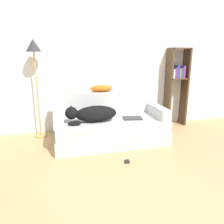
{
  "coord_description": "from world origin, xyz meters",
  "views": [
    {
      "loc": [
        -0.85,
        -1.15,
        1.44
      ],
      "look_at": [
        -0.06,
        2.09,
        0.54
      ],
      "focal_mm": 35.0,
      "sensor_mm": 36.0,
      "label": 1
    }
  ],
  "objects": [
    {
      "name": "floor_lamp",
      "position": [
        -1.22,
        2.72,
        1.39
      ],
      "size": [
        0.25,
        0.25,
        1.66
      ],
      "color": "tan",
      "rests_on": "ground_plane"
    },
    {
      "name": "couch_arm_right",
      "position": [
        0.77,
        2.18,
        0.48
      ],
      "size": [
        0.15,
        0.69,
        0.18
      ],
      "color": "silver",
      "rests_on": "couch"
    },
    {
      "name": "couch",
      "position": [
        -0.06,
        2.18,
        0.19
      ],
      "size": [
        1.81,
        0.88,
        0.39
      ],
      "color": "silver",
      "rests_on": "ground_plane"
    },
    {
      "name": "wall_back",
      "position": [
        0.0,
        2.95,
        1.35
      ],
      "size": [
        7.0,
        0.06,
        2.7
      ],
      "color": "white",
      "rests_on": "ground_plane"
    },
    {
      "name": "power_adapter",
      "position": [
        -0.02,
        1.41,
        0.02
      ],
      "size": [
        0.06,
        0.06,
        0.03
      ],
      "color": "black",
      "rests_on": "ground_plane"
    },
    {
      "name": "dog",
      "position": [
        -0.37,
        2.12,
        0.52
      ],
      "size": [
        0.81,
        0.32,
        0.28
      ],
      "color": "black",
      "rests_on": "couch"
    },
    {
      "name": "laptop",
      "position": [
        0.3,
        2.13,
        0.4
      ],
      "size": [
        0.34,
        0.27,
        0.02
      ],
      "rotation": [
        0.0,
        0.0,
        -0.17
      ],
      "color": "#2D2D30",
      "rests_on": "couch"
    },
    {
      "name": "bookshelf",
      "position": [
        1.44,
        2.77,
        0.89
      ],
      "size": [
        0.4,
        0.26,
        1.54
      ],
      "color": "#4C3823",
      "rests_on": "ground_plane"
    },
    {
      "name": "throw_pillow",
      "position": [
        -0.14,
        2.55,
        0.85
      ],
      "size": [
        0.4,
        0.2,
        0.12
      ],
      "color": "orange",
      "rests_on": "couch_backrest"
    },
    {
      "name": "couch_backrest",
      "position": [
        -0.06,
        2.55,
        0.59
      ],
      "size": [
        1.77,
        0.15,
        0.4
      ],
      "color": "silver",
      "rests_on": "couch"
    },
    {
      "name": "couch_arm_left",
      "position": [
        -0.89,
        2.18,
        0.48
      ],
      "size": [
        0.15,
        0.69,
        0.18
      ],
      "color": "silver",
      "rests_on": "couch"
    }
  ]
}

